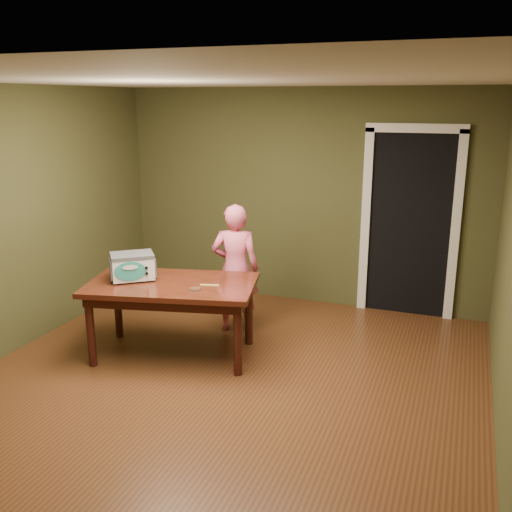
# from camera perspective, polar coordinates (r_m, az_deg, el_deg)

# --- Properties ---
(floor) EXTENTS (5.00, 5.00, 0.00)m
(floor) POSITION_cam_1_polar(r_m,az_deg,el_deg) (5.14, -3.75, -13.11)
(floor) COLOR brown
(floor) RESTS_ON ground
(room_shell) EXTENTS (4.52, 5.02, 2.61)m
(room_shell) POSITION_cam_1_polar(r_m,az_deg,el_deg) (4.58, -4.12, 6.00)
(room_shell) COLOR #424424
(room_shell) RESTS_ON ground
(doorway) EXTENTS (1.10, 0.66, 2.25)m
(doorway) POSITION_cam_1_polar(r_m,az_deg,el_deg) (7.06, 15.35, 3.42)
(doorway) COLOR black
(doorway) RESTS_ON ground
(dining_table) EXTENTS (1.76, 1.23, 0.75)m
(dining_table) POSITION_cam_1_polar(r_m,az_deg,el_deg) (5.58, -8.40, -3.61)
(dining_table) COLOR #39150D
(dining_table) RESTS_ON floor
(toy_oven) EXTENTS (0.50, 0.47, 0.26)m
(toy_oven) POSITION_cam_1_polar(r_m,az_deg,el_deg) (5.66, -12.26, -0.95)
(toy_oven) COLOR #4C4F54
(toy_oven) RESTS_ON dining_table
(baking_pan) EXTENTS (0.10, 0.10, 0.02)m
(baking_pan) POSITION_cam_1_polar(r_m,az_deg,el_deg) (5.30, -6.10, -3.30)
(baking_pan) COLOR silver
(baking_pan) RESTS_ON dining_table
(spatula) EXTENTS (0.18, 0.07, 0.01)m
(spatula) POSITION_cam_1_polar(r_m,az_deg,el_deg) (5.42, -4.65, -2.92)
(spatula) COLOR #D9C25E
(spatula) RESTS_ON dining_table
(child) EXTENTS (0.58, 0.45, 1.40)m
(child) POSITION_cam_1_polar(r_m,az_deg,el_deg) (6.11, -2.08, -1.27)
(child) COLOR #EE6284
(child) RESTS_ON floor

